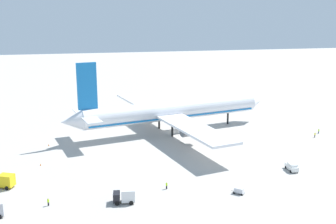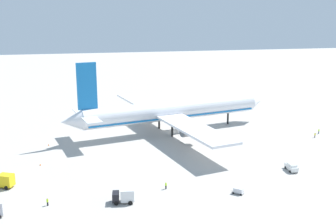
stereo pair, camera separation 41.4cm
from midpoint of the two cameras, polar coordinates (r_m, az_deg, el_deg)
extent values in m
plane|color=#ADA8A0|center=(136.01, 0.74, -2.73)|extent=(600.00, 600.00, 0.00)
cylinder|color=white|center=(134.15, 0.74, 0.27)|extent=(61.77, 18.84, 6.37)
cone|color=white|center=(151.53, 12.17, 1.51)|extent=(6.26, 7.15, 6.24)
cone|color=white|center=(123.43, -13.61, -1.30)|extent=(7.47, 7.22, 6.05)
cube|color=#1972BF|center=(122.39, -11.50, 3.60)|extent=(5.98, 1.71, 14.13)
cube|color=white|center=(129.30, -12.12, 0.04)|extent=(6.16, 9.79, 0.36)
cube|color=white|center=(118.92, -10.88, -1.08)|extent=(6.16, 9.79, 0.36)
cube|color=white|center=(151.09, -3.67, 1.38)|extent=(15.72, 34.98, 0.70)
cylinder|color=slate|center=(147.30, -2.56, 0.30)|extent=(5.73, 4.20, 3.21)
cube|color=white|center=(115.76, 3.76, -2.41)|extent=(15.72, 34.98, 0.70)
cylinder|color=slate|center=(121.05, 2.99, -2.68)|extent=(5.81, 4.34, 3.34)
cylinder|color=black|center=(145.95, 8.38, -0.91)|extent=(0.70, 0.70, 4.14)
cylinder|color=black|center=(138.72, -1.35, -1.53)|extent=(0.70, 0.70, 4.14)
cylinder|color=black|center=(129.66, 0.52, -2.60)|extent=(0.70, 0.70, 4.14)
cube|color=#1972BF|center=(134.56, 0.74, -0.46)|extent=(59.28, 18.03, 0.50)
cylinder|color=black|center=(88.16, -22.69, -12.87)|extent=(0.91, 0.32, 0.90)
cube|color=yellow|center=(99.27, -22.01, -8.95)|extent=(3.86, 3.45, 2.70)
cylinder|color=black|center=(102.06, -22.82, -9.23)|extent=(0.94, 0.66, 0.90)
cylinder|color=black|center=(98.55, -21.99, -9.97)|extent=(0.94, 0.66, 0.90)
cylinder|color=black|center=(100.30, -21.26, -9.49)|extent=(0.94, 0.66, 0.90)
cube|color=black|center=(86.18, -7.45, -11.81)|extent=(1.71, 2.66, 1.84)
cube|color=silver|center=(85.95, -5.79, -11.57)|extent=(3.14, 2.88, 2.56)
cube|color=black|center=(86.01, -7.78, -11.54)|extent=(0.39, 2.08, 0.81)
cylinder|color=black|center=(85.46, -7.37, -12.72)|extent=(0.93, 0.43, 0.90)
cylinder|color=black|center=(87.70, -7.30, -12.01)|extent=(0.93, 0.43, 0.90)
cylinder|color=black|center=(85.37, -5.38, -12.70)|extent=(0.93, 0.43, 0.90)
cylinder|color=black|center=(87.61, -5.37, -11.98)|extent=(0.93, 0.43, 0.90)
cube|color=white|center=(106.89, 17.02, -7.47)|extent=(2.25, 4.50, 1.10)
cube|color=white|center=(106.42, 17.10, -7.10)|extent=(1.92, 2.93, 0.55)
cylinder|color=black|center=(107.91, 16.23, -7.52)|extent=(0.28, 0.66, 0.64)
cylinder|color=black|center=(108.67, 17.12, -7.44)|extent=(0.28, 0.66, 0.64)
cylinder|color=black|center=(105.50, 16.87, -8.06)|extent=(0.28, 0.66, 0.64)
cylinder|color=black|center=(106.27, 17.78, -7.97)|extent=(0.28, 0.66, 0.64)
cube|color=gray|center=(91.33, 9.89, -11.15)|extent=(2.66, 2.63, 0.15)
cylinder|color=#333338|center=(91.77, 9.01, -10.98)|extent=(0.49, 0.47, 0.08)
cube|color=silver|center=(91.09, 9.90, -10.82)|extent=(2.30, 2.27, 0.99)
cylinder|color=black|center=(91.03, 9.20, -11.26)|extent=(0.37, 0.36, 0.40)
cylinder|color=black|center=(92.23, 9.51, -10.93)|extent=(0.37, 0.36, 0.40)
cylinder|color=black|center=(90.49, 10.27, -11.46)|extent=(0.37, 0.36, 0.40)
cylinder|color=black|center=(91.70, 10.57, -11.12)|extent=(0.37, 0.36, 0.40)
cylinder|color=#3F3F47|center=(137.26, 20.00, -3.25)|extent=(0.36, 0.36, 0.82)
cylinder|color=yellow|center=(137.07, 20.02, -2.96)|extent=(0.45, 0.45, 0.61)
sphere|color=#8C6647|center=(136.96, 20.04, -2.79)|extent=(0.22, 0.22, 0.22)
cylinder|color=navy|center=(142.23, 20.48, -2.72)|extent=(0.39, 0.39, 0.80)
cylinder|color=#B2F219|center=(142.04, 20.50, -2.44)|extent=(0.49, 0.49, 0.60)
sphere|color=#8C6647|center=(141.93, 20.51, -2.28)|extent=(0.22, 0.22, 0.22)
cylinder|color=black|center=(88.26, -16.72, -12.36)|extent=(0.33, 0.33, 0.80)
cylinder|color=#B2F219|center=(87.97, -16.75, -11.95)|extent=(0.41, 0.41, 0.60)
sphere|color=#8C6647|center=(87.80, -16.77, -11.71)|extent=(0.22, 0.22, 0.22)
cylinder|color=black|center=(92.14, -0.33, -10.61)|extent=(0.40, 0.40, 0.82)
cylinder|color=#B2F219|center=(91.85, -0.33, -10.20)|extent=(0.50, 0.50, 0.61)
sphere|color=beige|center=(91.69, -0.33, -9.97)|extent=(0.22, 0.22, 0.22)
cone|color=orange|center=(126.20, -16.64, -4.49)|extent=(0.36, 0.36, 0.55)
cone|color=orange|center=(186.68, 8.47, 1.69)|extent=(0.36, 0.36, 0.55)
cone|color=orange|center=(110.71, -17.72, -7.12)|extent=(0.36, 0.36, 0.55)
cone|color=orange|center=(178.27, 1.60, 1.28)|extent=(0.36, 0.36, 0.55)
camera|label=1|loc=(0.21, -90.09, -0.02)|focal=43.02mm
camera|label=2|loc=(0.21, 89.91, 0.02)|focal=43.02mm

